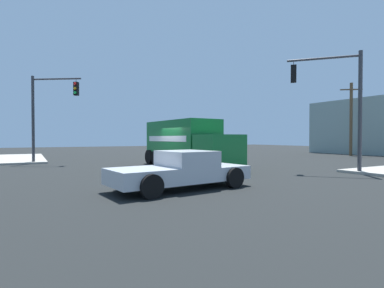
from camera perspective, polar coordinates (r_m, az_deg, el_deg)
The scene contains 6 objects.
ground_plane at distance 18.83m, azimuth -3.90°, elevation -4.49°, with size 100.00×100.00×0.00m, color black.
delivery_truck at distance 19.37m, azimuth -0.97°, elevation 0.27°, with size 8.17×3.31×3.01m.
traffic_light_primary at distance 17.68m, azimuth 26.11°, elevation 8.66°, with size 2.81×2.61×6.24m.
traffic_light_secondary at distance 23.82m, azimuth -26.09°, elevation 6.62°, with size 2.19×3.13×6.20m.
pickup_silver at distance 10.84m, azimuth -1.91°, elevation -4.79°, with size 2.69×5.38×1.38m.
utility_pole at distance 35.13m, azimuth 28.30°, elevation 4.42°, with size 1.43×1.82×7.62m.
Camera 1 is at (16.98, -7.94, 1.85)m, focal length 27.68 mm.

